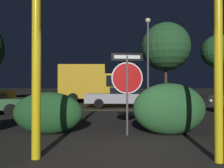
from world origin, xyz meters
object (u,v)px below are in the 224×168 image
Objects in this scene: stop_sign at (127,78)px; yellow_pole_left at (36,73)px; hedge_bush_2 at (169,109)px; street_lamp at (148,50)px; hedge_bush_1 at (48,113)px; passing_car_2 at (123,97)px; tree_2 at (218,51)px; yellow_pole_right at (218,72)px; tree_0 at (166,47)px; delivery_truck at (96,83)px.

yellow_pole_left is at bearing -139.38° from stop_sign.
street_lamp is (1.44, 11.43, 3.61)m from hedge_bush_2.
hedge_bush_2 is at bearing -2.37° from stop_sign.
hedge_bush_1 is 0.40× the size of passing_car_2.
tree_2 is at bearing 51.74° from stop_sign.
tree_2 reaches higher than street_lamp.
yellow_pole_left reaches higher than hedge_bush_1.
hedge_bush_2 is at bearing 96.92° from yellow_pole_right.
tree_2 is at bearing 2.07° from tree_0.
tree_2 is (6.00, 0.22, -0.46)m from tree_0.
stop_sign is 1.12× the size of hedge_bush_2.
passing_car_2 is 15.83m from tree_2.
tree_2 is at bearing -47.40° from passing_car_2.
yellow_pole_left is 14.23m from delivery_truck.
yellow_pole_right is at bearing -83.08° from hedge_bush_2.
tree_2 reaches higher than passing_car_2.
delivery_truck is 0.84× the size of tree_2.
street_lamp is 7.42m from tree_0.
yellow_pole_left is 1.63× the size of hedge_bush_1.
tree_2 is (14.11, 18.09, 4.70)m from hedge_bush_1.
hedge_bush_2 is at bearing -120.22° from tree_2.
tree_2 reaches higher than delivery_truck.
passing_car_2 is at bearing -138.94° from tree_2.
hedge_bush_1 is 23.42m from tree_2.
street_lamp is at bearing 71.29° from yellow_pole_left.
hedge_bush_1 is 0.28× the size of tree_2.
street_lamp is 0.82× the size of tree_0.
passing_car_2 is at bearing 95.86° from yellow_pole_right.
yellow_pole_left reaches higher than delivery_truck.
yellow_pole_left is 0.46× the size of tree_2.
delivery_truck is (0.69, 12.06, 1.04)m from hedge_bush_1.
yellow_pole_right is 14.80m from delivery_truck.
yellow_pole_left is 0.39× the size of tree_0.
stop_sign is 8.40m from passing_car_2.
yellow_pole_right reaches higher than stop_sign.
hedge_bush_1 is 20.29m from tree_0.
tree_0 is at bearing 77.96° from yellow_pole_right.
stop_sign is 0.46× the size of passing_car_2.
tree_0 reaches higher than hedge_bush_1.
passing_car_2 reaches higher than hedge_bush_1.
passing_car_2 is at bearing -125.37° from street_lamp.
yellow_pole_right is 10.66m from passing_car_2.
yellow_pole_right is at bearing 12.85° from delivery_truck.
stop_sign is 0.27× the size of tree_0.
yellow_pole_right is (1.49, -2.22, 0.02)m from stop_sign.
hedge_bush_2 is 21.57m from tree_2.
street_lamp is at bearing 66.41° from hedge_bush_1.
hedge_bush_1 is (-3.78, 2.41, -1.04)m from yellow_pole_right.
street_lamp reaches higher than hedge_bush_1.
delivery_truck is at bearing 92.05° from stop_sign.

